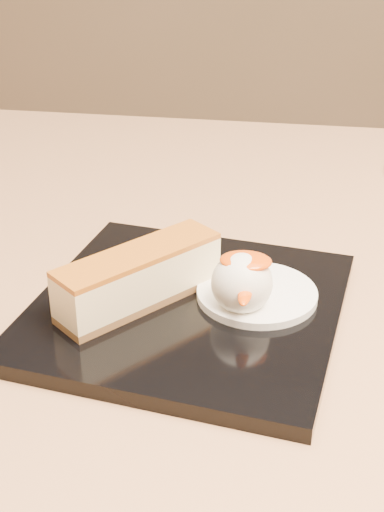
% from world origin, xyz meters
% --- Properties ---
extents(table, '(0.80, 0.80, 0.72)m').
position_xyz_m(table, '(0.00, 0.00, 0.56)').
color(table, black).
rests_on(table, ground).
extents(dessert_plate, '(0.25, 0.25, 0.01)m').
position_xyz_m(dessert_plate, '(-0.03, -0.08, 0.73)').
color(dessert_plate, black).
rests_on(dessert_plate, table).
extents(cheesecake, '(0.11, 0.12, 0.04)m').
position_xyz_m(cheesecake, '(-0.07, -0.08, 0.75)').
color(cheesecake, brown).
rests_on(cheesecake, dessert_plate).
extents(cream_smear, '(0.09, 0.09, 0.01)m').
position_xyz_m(cream_smear, '(0.02, -0.06, 0.73)').
color(cream_smear, white).
rests_on(cream_smear, dessert_plate).
extents(ice_cream_scoop, '(0.04, 0.04, 0.04)m').
position_xyz_m(ice_cream_scoop, '(0.01, -0.08, 0.75)').
color(ice_cream_scoop, white).
rests_on(ice_cream_scoop, cream_smear).
extents(mango_sauce, '(0.04, 0.03, 0.01)m').
position_xyz_m(mango_sauce, '(0.01, -0.08, 0.77)').
color(mango_sauce, '#EB4C07').
rests_on(mango_sauce, ice_cream_scoop).
extents(mint_sprig, '(0.04, 0.03, 0.00)m').
position_xyz_m(mint_sprig, '(-0.01, -0.04, 0.74)').
color(mint_sprig, '#2D7C28').
rests_on(mint_sprig, cream_smear).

